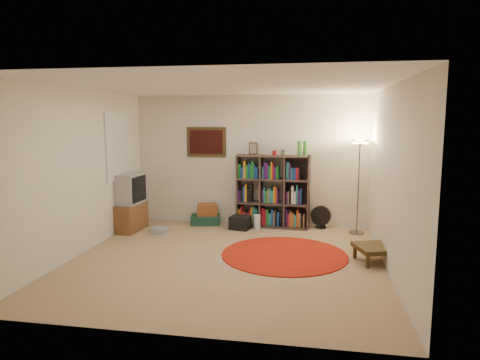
# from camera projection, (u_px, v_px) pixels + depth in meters

# --- Properties ---
(room) EXTENTS (4.54, 4.54, 2.54)m
(room) POSITION_uv_depth(u_px,v_px,m) (223.00, 174.00, 6.14)
(room) COLOR #9A7A5A
(room) RESTS_ON ground
(bookshelf) EXTENTS (1.39, 0.47, 1.65)m
(bookshelf) POSITION_uv_depth(u_px,v_px,m) (272.00, 192.00, 8.13)
(bookshelf) COLOR #3F2D2A
(bookshelf) RESTS_ON ground
(floor_lamp) EXTENTS (0.42, 0.42, 1.69)m
(floor_lamp) POSITION_uv_depth(u_px,v_px,m) (360.00, 156.00, 7.51)
(floor_lamp) COLOR slate
(floor_lamp) RESTS_ON ground
(floor_fan) EXTENTS (0.38, 0.24, 0.43)m
(floor_fan) POSITION_uv_depth(u_px,v_px,m) (321.00, 217.00, 8.04)
(floor_fan) COLOR black
(floor_fan) RESTS_ON ground
(tv_stand) EXTENTS (0.56, 0.76, 1.06)m
(tv_stand) POSITION_uv_depth(u_px,v_px,m) (127.00, 203.00, 7.87)
(tv_stand) COLOR brown
(tv_stand) RESTS_ON ground
(dvd_box) EXTENTS (0.32, 0.28, 0.10)m
(dvd_box) POSITION_uv_depth(u_px,v_px,m) (160.00, 231.00, 7.71)
(dvd_box) COLOR #9A9A9E
(dvd_box) RESTS_ON ground
(suitcase) EXTENTS (0.61, 0.46, 0.18)m
(suitcase) POSITION_uv_depth(u_px,v_px,m) (206.00, 220.00, 8.37)
(suitcase) COLOR #14382B
(suitcase) RESTS_ON ground
(wicker_basket) EXTENTS (0.44, 0.36, 0.22)m
(wicker_basket) POSITION_uv_depth(u_px,v_px,m) (207.00, 210.00, 8.34)
(wicker_basket) COLOR brown
(wicker_basket) RESTS_ON suitcase
(duffel_bag) EXTENTS (0.40, 0.36, 0.25)m
(duffel_bag) POSITION_uv_depth(u_px,v_px,m) (240.00, 223.00, 7.98)
(duffel_bag) COLOR black
(duffel_bag) RESTS_ON ground
(paper_towel) EXTENTS (0.16, 0.16, 0.27)m
(paper_towel) POSITION_uv_depth(u_px,v_px,m) (257.00, 222.00, 8.01)
(paper_towel) COLOR silver
(paper_towel) RESTS_ON ground
(red_rug) EXTENTS (1.90, 1.90, 0.02)m
(red_rug) POSITION_uv_depth(u_px,v_px,m) (284.00, 254.00, 6.48)
(red_rug) COLOR maroon
(red_rug) RESTS_ON ground
(side_table) EXTENTS (0.68, 0.68, 0.25)m
(side_table) POSITION_uv_depth(u_px,v_px,m) (376.00, 248.00, 6.12)
(side_table) COLOR #302411
(side_table) RESTS_ON ground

